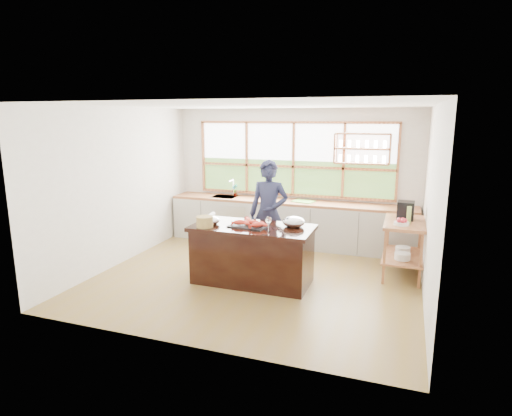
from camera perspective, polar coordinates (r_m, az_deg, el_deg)
The scene contains 18 objects.
ground_plane at distance 6.97m, azimuth 0.10°, elevation -9.23°, with size 5.00×5.00×0.00m, color olive.
room_shell at distance 7.02m, azimuth 1.69°, elevation 5.68°, with size 5.02×4.52×2.71m.
back_counter at distance 8.61m, azimuth 4.27°, elevation -1.94°, with size 4.90×0.63×0.90m.
right_shelf_unit at distance 7.28m, azimuth 19.08°, elevation -3.97°, with size 0.62×1.10×0.90m.
island at distance 6.64m, azimuth -0.48°, elevation -6.16°, with size 1.85×0.90×0.90m.
cook at distance 7.26m, azimuth 1.71°, elevation -0.80°, with size 0.67×0.44×1.83m, color #1E223D.
potted_plant at distance 8.91m, azimuth -2.83°, elevation 2.35°, with size 0.14×0.09×0.26m, color slate.
cutting_board at distance 8.44m, azimuth 6.34°, elevation 0.89°, with size 0.40×0.30×0.01m, color #62B23D.
espresso_machine at distance 7.33m, azimuth 19.33°, elevation -0.31°, with size 0.26×0.28×0.30m, color black.
wine_bottle at distance 7.03m, azimuth 19.71°, elevation -0.92°, with size 0.07×0.07×0.28m, color #96B44E.
fruit_bowl at distance 6.94m, azimuth 18.83°, elevation -1.81°, with size 0.23×0.23×0.11m.
slate_board at distance 6.51m, azimuth -1.01°, elevation -2.36°, with size 0.55×0.40×0.02m, color black.
lobster_pile at distance 6.49m, azimuth -0.83°, elevation -1.96°, with size 0.52×0.44×0.08m.
mixing_bowl_left at distance 6.67m, azimuth -6.00°, elevation -1.65°, with size 0.27×0.27×0.13m, color #B4B6BB.
mixing_bowl_right at distance 6.50m, azimuth 5.05°, elevation -1.86°, with size 0.34×0.34×0.17m, color #B4B6BB.
wine_glass at distance 6.18m, azimuth 1.68°, elevation -1.69°, with size 0.08×0.08×0.22m.
wicker_basket at distance 6.50m, azimuth -6.86°, elevation -1.83°, with size 0.25×0.25×0.16m, color tan.
parchment_roll at distance 7.05m, azimuth -6.07°, elevation -1.05°, with size 0.08×0.08×0.30m, color white.
Camera 1 is at (2.15, -6.13, 2.53)m, focal length 30.00 mm.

